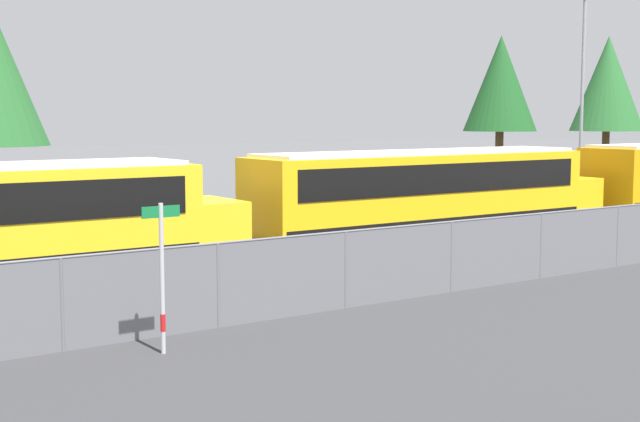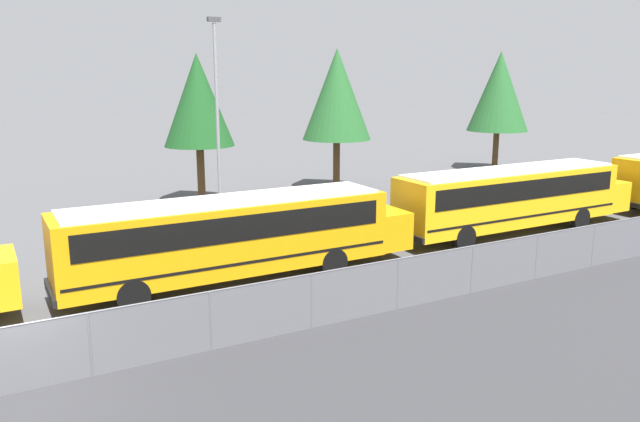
{
  "view_description": "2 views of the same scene",
  "coord_description": "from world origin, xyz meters",
  "px_view_note": "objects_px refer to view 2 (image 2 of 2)",
  "views": [
    {
      "loc": [
        -24.95,
        -15.04,
        4.1
      ],
      "look_at": [
        -11.49,
        4.26,
        1.58
      ],
      "focal_mm": 50.0,
      "sensor_mm": 36.0,
      "label": 1
    },
    {
      "loc": [
        -0.41,
        -15.06,
        7.31
      ],
      "look_at": [
        10.92,
        5.35,
        2.13
      ],
      "focal_mm": 35.0,
      "sensor_mm": 36.0,
      "label": 2
    }
  ],
  "objects_px": {
    "school_bus_3": "(236,232)",
    "tree_2": "(198,101)",
    "tree_3": "(337,95)",
    "light_pole": "(217,118)",
    "tree_0": "(499,92)",
    "school_bus_4": "(514,194)"
  },
  "relations": [
    {
      "from": "school_bus_3",
      "to": "light_pole",
      "type": "distance_m",
      "value": 8.79
    },
    {
      "from": "school_bus_3",
      "to": "tree_3",
      "type": "height_order",
      "value": "tree_3"
    },
    {
      "from": "school_bus_3",
      "to": "tree_2",
      "type": "relative_size",
      "value": 1.57
    },
    {
      "from": "light_pole",
      "to": "tree_2",
      "type": "relative_size",
      "value": 1.16
    },
    {
      "from": "light_pole",
      "to": "tree_2",
      "type": "bearing_deg",
      "value": 79.42
    },
    {
      "from": "tree_3",
      "to": "school_bus_4",
      "type": "bearing_deg",
      "value": -84.09
    },
    {
      "from": "school_bus_4",
      "to": "tree_3",
      "type": "height_order",
      "value": "tree_3"
    },
    {
      "from": "tree_3",
      "to": "tree_2",
      "type": "bearing_deg",
      "value": 179.43
    },
    {
      "from": "school_bus_3",
      "to": "school_bus_4",
      "type": "relative_size",
      "value": 1.0
    },
    {
      "from": "school_bus_3",
      "to": "tree_2",
      "type": "height_order",
      "value": "tree_2"
    },
    {
      "from": "school_bus_4",
      "to": "tree_2",
      "type": "relative_size",
      "value": 1.57
    },
    {
      "from": "school_bus_3",
      "to": "tree_3",
      "type": "relative_size",
      "value": 1.49
    },
    {
      "from": "light_pole",
      "to": "tree_2",
      "type": "distance_m",
      "value": 6.54
    },
    {
      "from": "tree_0",
      "to": "tree_3",
      "type": "height_order",
      "value": "tree_0"
    },
    {
      "from": "tree_0",
      "to": "school_bus_4",
      "type": "bearing_deg",
      "value": -132.12
    },
    {
      "from": "light_pole",
      "to": "tree_3",
      "type": "relative_size",
      "value": 1.11
    },
    {
      "from": "tree_0",
      "to": "light_pole",
      "type": "bearing_deg",
      "value": -163.42
    },
    {
      "from": "school_bus_3",
      "to": "tree_3",
      "type": "xyz_separation_m",
      "value": [
        12.4,
        14.09,
        4.14
      ]
    },
    {
      "from": "light_pole",
      "to": "tree_2",
      "type": "height_order",
      "value": "light_pole"
    },
    {
      "from": "light_pole",
      "to": "tree_0",
      "type": "bearing_deg",
      "value": 16.58
    },
    {
      "from": "light_pole",
      "to": "tree_3",
      "type": "xyz_separation_m",
      "value": [
        10.16,
        6.31,
        0.71
      ]
    },
    {
      "from": "school_bus_4",
      "to": "tree_3",
      "type": "distance_m",
      "value": 14.42
    }
  ]
}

